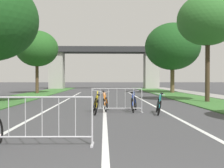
# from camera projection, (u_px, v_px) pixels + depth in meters

# --- Properties ---
(grass_verge_left) EXTENTS (3.31, 49.55, 0.05)m
(grass_verge_left) POSITION_uv_depth(u_px,v_px,m) (23.00, 97.00, 21.71)
(grass_verge_left) COLOR #386B2D
(grass_verge_left) RESTS_ON ground
(grass_verge_right) EXTENTS (3.31, 49.55, 0.05)m
(grass_verge_right) POSITION_uv_depth(u_px,v_px,m) (184.00, 97.00, 22.09)
(grass_verge_right) COLOR #386B2D
(grass_verge_right) RESTS_ON ground
(sidewalk_path_right) EXTENTS (2.13, 49.55, 0.08)m
(sidewalk_path_right) POSITION_uv_depth(u_px,v_px,m) (217.00, 96.00, 22.17)
(sidewalk_path_right) COLOR gray
(sidewalk_path_right) RESTS_ON ground
(lane_stripe_center) EXTENTS (0.14, 28.66, 0.01)m
(lane_stripe_center) POSITION_uv_depth(u_px,v_px,m) (105.00, 104.00, 15.97)
(lane_stripe_center) COLOR silver
(lane_stripe_center) RESTS_ON ground
(lane_stripe_right_lane) EXTENTS (0.14, 28.66, 0.01)m
(lane_stripe_right_lane) POSITION_uv_depth(u_px,v_px,m) (149.00, 103.00, 16.05)
(lane_stripe_right_lane) COLOR silver
(lane_stripe_right_lane) RESTS_ON ground
(lane_stripe_left_lane) EXTENTS (0.14, 28.66, 0.01)m
(lane_stripe_left_lane) POSITION_uv_depth(u_px,v_px,m) (59.00, 104.00, 15.89)
(lane_stripe_left_lane) COLOR silver
(lane_stripe_left_lane) RESTS_ON ground
(overpass_bridge) EXTENTS (18.13, 3.24, 6.46)m
(overpass_bridge) POSITION_uv_depth(u_px,v_px,m) (104.00, 61.00, 42.50)
(overpass_bridge) COLOR #2D2D30
(overpass_bridge) RESTS_ON ground
(tree_left_pine_near) EXTENTS (4.26, 4.26, 6.37)m
(tree_left_pine_near) POSITION_uv_depth(u_px,v_px,m) (37.00, 49.00, 27.56)
(tree_left_pine_near) COLOR #4C3823
(tree_left_pine_near) RESTS_ON ground
(tree_right_pine_far) EXTENTS (3.77, 3.77, 6.74)m
(tree_right_pine_far) POSITION_uv_depth(u_px,v_px,m) (208.00, 20.00, 16.86)
(tree_right_pine_far) COLOR #3D2D1E
(tree_right_pine_far) RESTS_ON ground
(tree_right_oak_near) EXTENTS (5.80, 5.80, 7.37)m
(tree_right_oak_near) POSITION_uv_depth(u_px,v_px,m) (173.00, 47.00, 28.67)
(tree_right_oak_near) COLOR brown
(tree_right_oak_near) RESTS_ON ground
(crowd_barrier_nearest) EXTENTS (2.21, 0.49, 1.05)m
(crowd_barrier_nearest) POSITION_uv_depth(u_px,v_px,m) (42.00, 121.00, 5.81)
(crowd_barrier_nearest) COLOR #ADADB2
(crowd_barrier_nearest) RESTS_ON ground
(crowd_barrier_second) EXTENTS (2.20, 0.44, 1.05)m
(crowd_barrier_second) POSITION_uv_depth(u_px,v_px,m) (117.00, 100.00, 11.65)
(crowd_barrier_second) COLOR #ADADB2
(crowd_barrier_second) RESTS_ON ground
(bicycle_orange_0) EXTENTS (0.46, 1.58, 0.93)m
(bicycle_orange_0) POSITION_uv_depth(u_px,v_px,m) (106.00, 103.00, 12.22)
(bicycle_orange_0) COLOR black
(bicycle_orange_0) RESTS_ON ground
(bicycle_teal_1) EXTENTS (0.57, 1.69, 0.89)m
(bicycle_teal_1) POSITION_uv_depth(u_px,v_px,m) (159.00, 106.00, 11.16)
(bicycle_teal_1) COLOR black
(bicycle_teal_1) RESTS_ON ground
(bicycle_yellow_3) EXTENTS (0.47, 1.61, 0.97)m
(bicycle_yellow_3) POSITION_uv_depth(u_px,v_px,m) (96.00, 105.00, 11.23)
(bicycle_yellow_3) COLOR black
(bicycle_yellow_3) RESTS_ON ground
(bicycle_blue_5) EXTENTS (0.52, 1.69, 0.91)m
(bicycle_blue_5) POSITION_uv_depth(u_px,v_px,m) (134.00, 103.00, 12.05)
(bicycle_blue_5) COLOR black
(bicycle_blue_5) RESTS_ON ground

